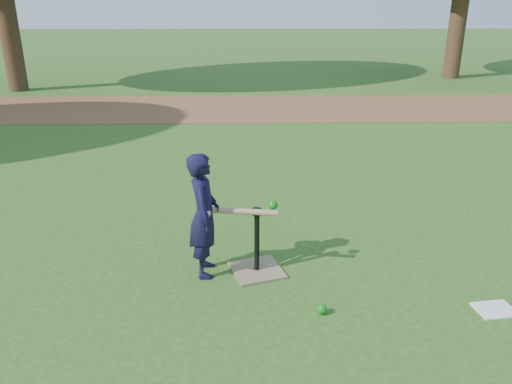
{
  "coord_description": "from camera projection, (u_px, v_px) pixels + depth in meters",
  "views": [
    {
      "loc": [
        0.02,
        -3.65,
        2.29
      ],
      "look_at": [
        0.13,
        0.58,
        0.65
      ],
      "focal_mm": 35.0,
      "sensor_mm": 36.0,
      "label": 1
    }
  ],
  "objects": [
    {
      "name": "ground",
      "position": [
        242.0,
        288.0,
        4.23
      ],
      "size": [
        80.0,
        80.0,
        0.0
      ],
      "primitive_type": "plane",
      "color": "#285116",
      "rests_on": "ground"
    },
    {
      "name": "dirt_strip",
      "position": [
        242.0,
        108.0,
        11.22
      ],
      "size": [
        24.0,
        3.0,
        0.01
      ],
      "primitive_type": "cube",
      "color": "brown",
      "rests_on": "ground"
    },
    {
      "name": "child",
      "position": [
        204.0,
        215.0,
        4.28
      ],
      "size": [
        0.29,
        0.42,
        1.11
      ],
      "primitive_type": "imported",
      "rotation": [
        0.0,
        0.0,
        1.62
      ],
      "color": "black",
      "rests_on": "ground"
    },
    {
      "name": "wiffle_ball_ground",
      "position": [
        322.0,
        309.0,
        3.87
      ],
      "size": [
        0.08,
        0.08,
        0.08
      ],
      "primitive_type": "sphere",
      "color": "#0B8216",
      "rests_on": "ground"
    },
    {
      "name": "clipboard",
      "position": [
        495.0,
        310.0,
        3.93
      ],
      "size": [
        0.33,
        0.27,
        0.01
      ],
      "primitive_type": "cube",
      "rotation": [
        0.0,
        0.0,
        0.13
      ],
      "color": "white",
      "rests_on": "ground"
    },
    {
      "name": "batting_tee",
      "position": [
        257.0,
        260.0,
        4.45
      ],
      "size": [
        0.54,
        0.54,
        0.61
      ],
      "color": "#827152",
      "rests_on": "ground"
    },
    {
      "name": "swing_action",
      "position": [
        246.0,
        210.0,
        4.25
      ],
      "size": [
        0.63,
        0.15,
        0.12
      ],
      "color": "tan",
      "rests_on": "ground"
    }
  ]
}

